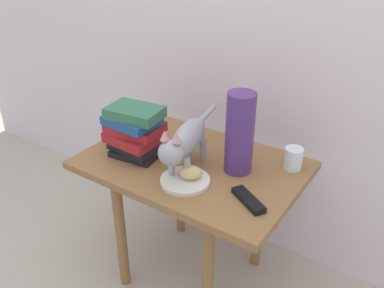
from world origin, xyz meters
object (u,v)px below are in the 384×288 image
at_px(book_stack, 134,131).
at_px(tv_remote, 248,200).
at_px(candle_jar, 293,159).
at_px(green_vase, 240,133).
at_px(plate, 185,181).
at_px(side_table, 192,180).
at_px(cat, 185,141).
at_px(bread_roll, 191,172).

distance_m(book_stack, tv_remote, 0.53).
bearing_deg(candle_jar, green_vase, -142.55).
xyz_separation_m(candle_jar, tv_remote, (-0.04, -0.29, -0.03)).
xyz_separation_m(green_vase, candle_jar, (0.17, 0.13, -0.12)).
height_order(plate, candle_jar, candle_jar).
relative_size(book_stack, candle_jar, 2.77).
height_order(side_table, cat, cat).
bearing_deg(plate, bread_roll, 44.72).
distance_m(side_table, candle_jar, 0.40).
xyz_separation_m(plate, book_stack, (-0.28, 0.05, 0.10)).
bearing_deg(green_vase, book_stack, -162.21).
relative_size(green_vase, tv_remote, 2.08).
distance_m(cat, tv_remote, 0.31).
distance_m(bread_roll, green_vase, 0.23).
height_order(candle_jar, tv_remote, candle_jar).
xyz_separation_m(side_table, plate, (0.06, -0.13, 0.09)).
bearing_deg(green_vase, bread_roll, -121.70).
distance_m(side_table, book_stack, 0.30).
xyz_separation_m(side_table, cat, (0.02, -0.07, 0.22)).
height_order(green_vase, tv_remote, green_vase).
height_order(plate, green_vase, green_vase).
distance_m(plate, bread_roll, 0.04).
bearing_deg(plate, tv_remote, 4.65).
bearing_deg(plate, book_stack, 169.17).
xyz_separation_m(plate, tv_remote, (0.24, 0.02, 0.00)).
bearing_deg(book_stack, candle_jar, 24.39).
relative_size(book_stack, tv_remote, 1.57).
bearing_deg(tv_remote, side_table, -170.00).
height_order(bread_roll, tv_remote, bread_roll).
xyz_separation_m(side_table, bread_roll, (0.07, -0.12, 0.12)).
height_order(plate, cat, cat).
bearing_deg(tv_remote, bread_roll, -148.54).
xyz_separation_m(plate, candle_jar, (0.28, 0.31, 0.03)).
xyz_separation_m(cat, green_vase, (0.15, 0.12, 0.02)).
height_order(bread_roll, cat, cat).
bearing_deg(side_table, tv_remote, -20.18).
distance_m(green_vase, tv_remote, 0.25).
relative_size(cat, green_vase, 1.52).
bearing_deg(cat, side_table, 105.53).
bearing_deg(green_vase, candle_jar, 37.45).
bearing_deg(bread_roll, cat, 140.97).
relative_size(plate, book_stack, 0.77).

